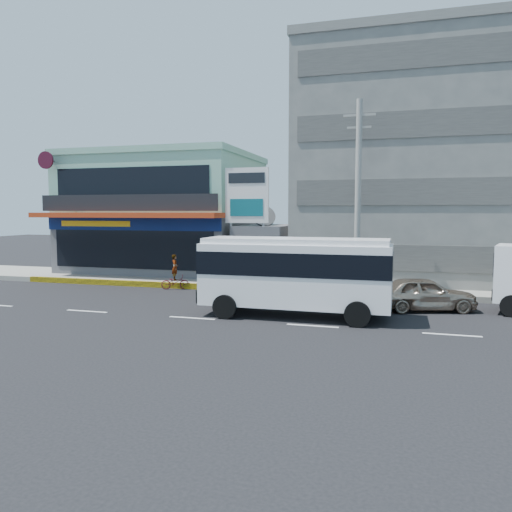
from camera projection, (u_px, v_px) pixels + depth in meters
The scene contains 11 objects.
ground at pixel (192, 318), 20.49m from camera, with size 120.00×120.00×0.00m, color black.
sidewalk at pixel (341, 286), 28.16m from camera, with size 70.00×5.00×0.30m, color gray.
shop_building at pixel (167, 217), 35.70m from camera, with size 12.40×11.70×8.00m.
concrete_building at pixel (433, 170), 31.40m from camera, with size 16.00×12.00×14.00m, color gray.
gap_structure at pixel (268, 253), 31.80m from camera, with size 3.00×6.00×3.50m, color #4E4D53.
satellite_dish at pixel (263, 224), 30.69m from camera, with size 1.50×1.50×0.15m, color slate.
billboard at pixel (247, 202), 28.98m from camera, with size 2.60×0.18×6.90m.
utility_pole_near at pixel (358, 196), 25.42m from camera, with size 1.60×0.30×10.00m.
minibus at pixel (295, 270), 20.63m from camera, with size 7.82×2.76×3.27m.
sedan at pixel (424, 294), 21.99m from camera, with size 1.78×4.42×1.51m, color tan.
motorcycle_rider at pixel (175, 278), 28.05m from camera, with size 1.62×1.12×1.97m.
Camera 1 is at (8.20, -18.63, 4.38)m, focal length 35.00 mm.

